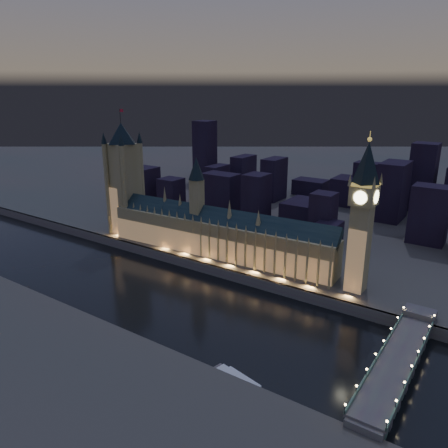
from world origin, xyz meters
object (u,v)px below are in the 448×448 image
Objects in this scene: palace_of_westminster at (216,233)px; river_boat at (241,383)px; victoria_tower at (124,173)px; elizabeth_tower at (363,206)px; westminster_bridge at (398,362)px.

palace_of_westminster is 4.95× the size of river_boat.
river_boat is at bearing -30.59° from victoria_tower.
elizabeth_tower is 2.59× the size of river_boat.
victoria_tower is 218.02m from elizabeth_tower.
river_boat is at bearing -97.47° from elizabeth_tower.
elizabeth_tower is (115.50, 0.17, 40.55)m from palace_of_westminster.
palace_of_westminster is 1.79× the size of westminster_bridge.
palace_of_westminster is 1.79× the size of victoria_tower.
elizabeth_tower reaches higher than river_boat.
victoria_tower is 243.16m from river_boat.
victoria_tower is at bearing 179.91° from palace_of_westminster.
palace_of_westminster is 122.41m from elizabeth_tower.
elizabeth_tower is at bearing 0.08° from palace_of_westminster.
palace_of_westminster is at bearing -0.09° from victoria_tower.
elizabeth_tower is at bearing 124.13° from westminster_bridge.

